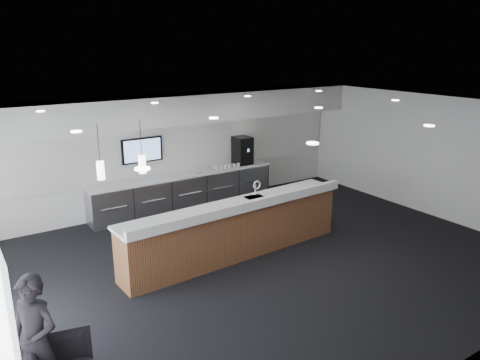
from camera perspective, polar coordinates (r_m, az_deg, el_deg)
ground at (r=9.59m, az=3.36°, el=-9.64°), size 10.00×10.00×0.00m
ceiling at (r=8.70m, az=3.69°, el=8.42°), size 10.00×8.00×0.02m
back_wall at (r=12.35m, az=-7.67°, el=3.60°), size 10.00×0.02×3.00m
right_wall at (r=12.59m, az=22.09°, el=2.77°), size 0.02×8.00×3.00m
soffit_bulkhead at (r=11.75m, az=-6.91°, el=8.68°), size 10.00×0.90×0.70m
alcove_panel at (r=12.31m, az=-7.63°, el=4.03°), size 9.80×0.06×1.40m
back_credenza at (r=12.31m, az=-6.76°, el=-1.35°), size 5.06×0.66×0.95m
wall_tv at (r=11.85m, az=-11.85°, el=3.59°), size 1.05×0.08×0.62m
pendant_left at (r=8.40m, az=-13.02°, el=2.53°), size 0.12×0.12×0.30m
pendant_right at (r=8.19m, az=-17.59°, el=1.83°), size 0.12×0.12×0.30m
ceiling_can_lights at (r=8.71m, az=3.69°, el=8.22°), size 7.00×5.00×0.02m
service_counter at (r=9.53m, az=-0.52°, el=-5.99°), size 5.03×1.09×1.49m
coffee_machine at (r=13.02m, az=0.30°, el=3.64°), size 0.44×0.57×0.77m
info_sign_left at (r=12.18m, az=-5.11°, el=1.33°), size 0.15×0.05×0.20m
info_sign_right at (r=12.48m, az=-3.11°, el=1.81°), size 0.18×0.05×0.23m
lounge_guest at (r=6.27m, az=-23.64°, el=-17.59°), size 0.70×0.73×1.68m
cup_0 at (r=12.89m, az=0.32°, el=1.96°), size 0.09×0.09×0.09m
cup_1 at (r=12.81m, az=-0.20°, el=1.88°), size 0.13×0.13×0.09m
cup_2 at (r=12.74m, az=-0.73°, el=1.79°), size 0.12×0.12×0.09m
cup_3 at (r=12.67m, az=-1.27°, el=1.70°), size 0.12×0.12×0.09m
cup_4 at (r=12.60m, az=-1.81°, el=1.61°), size 0.13×0.13×0.09m
cup_5 at (r=12.52m, az=-2.35°, el=1.52°), size 0.10×0.10×0.09m
cup_6 at (r=12.46m, az=-2.90°, el=1.43°), size 0.13×0.13×0.09m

